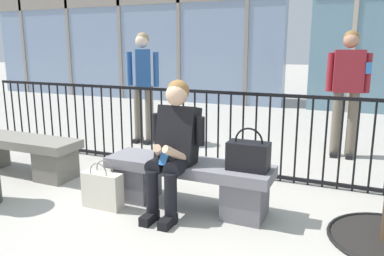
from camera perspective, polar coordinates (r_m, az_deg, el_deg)
name	(u,v)px	position (r m, az deg, el deg)	size (l,w,h in m)	color
ground_plane	(188,206)	(3.71, -0.63, -11.69)	(60.00, 60.00, 0.00)	#B2ADA3
stone_bench	(188,180)	(3.61, -0.64, -7.75)	(1.60, 0.44, 0.45)	slate
seated_person_with_phone	(174,143)	(3.42, -2.76, -2.26)	(0.52, 0.66, 1.21)	black
handbag_on_bench	(248,155)	(3.32, 8.46, -4.08)	(0.36, 0.19, 0.38)	black
shopping_bag	(102,190)	(3.72, -13.32, -9.01)	(0.39, 0.14, 0.46)	beige
bystander_at_railing	(143,79)	(5.96, -7.38, 7.25)	(0.55, 0.44, 1.71)	#6B6051
bystander_further_back	(347,85)	(5.53, 22.33, 6.07)	(0.55, 0.28, 1.71)	#6B6051
plaza_railing	(224,133)	(4.49, 4.86, -0.69)	(7.13, 0.04, 1.00)	black
stone_bench_far	(19,151)	(5.00, -24.55, -3.21)	(1.60, 0.44, 0.45)	gray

